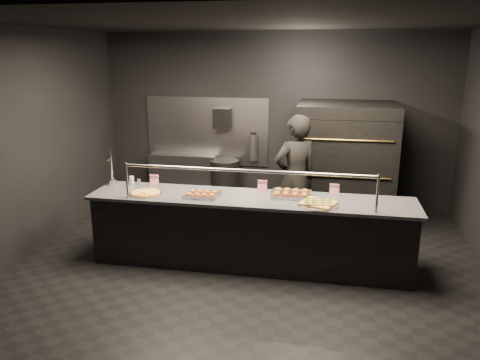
{
  "coord_description": "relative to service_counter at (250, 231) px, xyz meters",
  "views": [
    {
      "loc": [
        0.92,
        -5.51,
        2.71
      ],
      "look_at": [
        -0.17,
        0.2,
        1.08
      ],
      "focal_mm": 35.0,
      "sensor_mm": 36.0,
      "label": 1
    }
  ],
  "objects": [
    {
      "name": "square_pizza",
      "position": [
        0.85,
        -0.15,
        0.47
      ],
      "size": [
        0.48,
        0.48,
        0.05
      ],
      "color": "silver",
      "rests_on": "service_counter"
    },
    {
      "name": "towel_dispenser",
      "position": [
        -0.9,
        2.39,
        1.09
      ],
      "size": [
        0.3,
        0.2,
        0.35
      ],
      "primitive_type": "cube",
      "color": "black",
      "rests_on": "room"
    },
    {
      "name": "pizza_oven",
      "position": [
        1.2,
        1.9,
        0.5
      ],
      "size": [
        1.5,
        1.23,
        1.91
      ],
      "color": "black",
      "rests_on": "ground"
    },
    {
      "name": "beer_tap",
      "position": [
        -1.95,
        0.2,
        0.6
      ],
      "size": [
        0.13,
        0.19,
        0.52
      ],
      "color": "silver",
      "rests_on": "service_counter"
    },
    {
      "name": "trash_bin",
      "position": [
        -0.82,
        2.22,
        -0.04
      ],
      "size": [
        0.51,
        0.51,
        0.85
      ],
      "primitive_type": "cylinder",
      "color": "black",
      "rests_on": "ground"
    },
    {
      "name": "room",
      "position": [
        -0.02,
        0.05,
        1.03
      ],
      "size": [
        6.04,
        6.0,
        3.0
      ],
      "color": "black",
      "rests_on": "ground"
    },
    {
      "name": "fire_extinguisher",
      "position": [
        -0.35,
        2.4,
        0.6
      ],
      "size": [
        0.14,
        0.14,
        0.51
      ],
      "color": "#B2B2B7",
      "rests_on": "room"
    },
    {
      "name": "prep_shelf",
      "position": [
        -1.6,
        2.32,
        -0.01
      ],
      "size": [
        1.2,
        0.35,
        0.9
      ],
      "primitive_type": "cube",
      "color": "#99999E",
      "rests_on": "ground"
    },
    {
      "name": "service_counter",
      "position": [
        0.0,
        0.0,
        0.0
      ],
      "size": [
        4.1,
        0.78,
        1.37
      ],
      "color": "black",
      "rests_on": "ground"
    },
    {
      "name": "slider_tray_b",
      "position": [
        0.5,
        0.15,
        0.49
      ],
      "size": [
        0.56,
        0.45,
        0.08
      ],
      "color": "silver",
      "rests_on": "service_counter"
    },
    {
      "name": "tent_cards",
      "position": [
        -0.07,
        0.28,
        0.53
      ],
      "size": [
        2.53,
        0.04,
        0.15
      ],
      "color": "white",
      "rests_on": "service_counter"
    },
    {
      "name": "round_pizza",
      "position": [
        -1.33,
        -0.13,
        0.47
      ],
      "size": [
        0.42,
        0.42,
        0.03
      ],
      "color": "silver",
      "rests_on": "service_counter"
    },
    {
      "name": "condiment_jar",
      "position": [
        -1.67,
        0.28,
        0.51
      ],
      "size": [
        0.17,
        0.07,
        0.11
      ],
      "color": "silver",
      "rests_on": "service_counter"
    },
    {
      "name": "slider_tray_a",
      "position": [
        -0.6,
        -0.08,
        0.48
      ],
      "size": [
        0.48,
        0.39,
        0.07
      ],
      "color": "silver",
      "rests_on": "service_counter"
    },
    {
      "name": "worker",
      "position": [
        0.48,
        1.03,
        0.45
      ],
      "size": [
        0.8,
        0.73,
        1.83
      ],
      "primitive_type": "imported",
      "rotation": [
        0.0,
        0.0,
        3.71
      ],
      "color": "black",
      "rests_on": "ground"
    }
  ]
}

